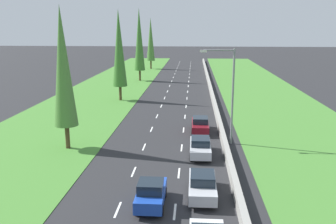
{
  "coord_description": "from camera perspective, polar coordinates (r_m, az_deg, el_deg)",
  "views": [
    {
      "loc": [
        2.77,
        0.84,
        10.94
      ],
      "look_at": [
        -0.33,
        44.52,
        0.68
      ],
      "focal_mm": 39.1,
      "sensor_mm": 36.0,
      "label": 1
    }
  ],
  "objects": [
    {
      "name": "silver_sedan_right_lane",
      "position": [
        24.58,
        5.38,
        -11.2
      ],
      "size": [
        1.82,
        4.5,
        1.64
      ],
      "color": "silver",
      "rests_on": "ground"
    },
    {
      "name": "ground_plane",
      "position": [
        60.22,
        1.36,
        2.71
      ],
      "size": [
        300.0,
        300.0,
        0.0
      ],
      "primitive_type": "plane",
      "color": "#28282B",
      "rests_on": "ground"
    },
    {
      "name": "lane_markings",
      "position": [
        60.22,
        1.36,
        2.72
      ],
      "size": [
        3.64,
        116.0,
        0.01
      ],
      "color": "white",
      "rests_on": "ground"
    },
    {
      "name": "maroon_sedan_right_lane",
      "position": [
        38.9,
        5.04,
        -1.96
      ],
      "size": [
        1.82,
        4.5,
        1.64
      ],
      "color": "maroon",
      "rests_on": "ground"
    },
    {
      "name": "poplar_tree_third",
      "position": [
        55.08,
        -7.64,
        9.81
      ],
      "size": [
        2.14,
        2.14,
        13.51
      ],
      "color": "#4C3823",
      "rests_on": "ground"
    },
    {
      "name": "grass_verge_right",
      "position": [
        61.26,
        14.91,
        2.47
      ],
      "size": [
        14.0,
        140.0,
        0.04
      ],
      "primitive_type": "cube",
      "color": "#478433",
      "rests_on": "ground"
    },
    {
      "name": "silver_sedan_right_lane_fourth",
      "position": [
        31.87,
        5.06,
        -5.39
      ],
      "size": [
        1.82,
        4.5,
        1.64
      ],
      "color": "silver",
      "rests_on": "ground"
    },
    {
      "name": "grass_verge_left",
      "position": [
        62.1,
        -10.39,
        2.84
      ],
      "size": [
        14.0,
        140.0,
        0.04
      ],
      "primitive_type": "cube",
      "color": "#478433",
      "rests_on": "ground"
    },
    {
      "name": "poplar_tree_fifth",
      "position": [
        96.99,
        -2.72,
        11.22
      ],
      "size": [
        2.13,
        2.13,
        13.19
      ],
      "color": "#4C3823",
      "rests_on": "ground"
    },
    {
      "name": "street_light_mast",
      "position": [
        34.38,
        9.51,
        3.45
      ],
      "size": [
        3.2,
        0.28,
        9.0
      ],
      "color": "gray",
      "rests_on": "ground"
    },
    {
      "name": "poplar_tree_second",
      "position": [
        33.51,
        -16.05,
        6.72
      ],
      "size": [
        2.12,
        2.12,
        12.82
      ],
      "color": "#4C3823",
      "rests_on": "ground"
    },
    {
      "name": "poplar_tree_fourth",
      "position": [
        75.34,
        -4.5,
        11.16
      ],
      "size": [
        2.16,
        2.16,
        14.56
      ],
      "color": "#4C3823",
      "rests_on": "ground"
    },
    {
      "name": "median_barrier",
      "position": [
        60.15,
        6.8,
        3.02
      ],
      "size": [
        0.44,
        120.0,
        0.85
      ],
      "primitive_type": "cube",
      "color": "#9E9B93",
      "rests_on": "ground"
    },
    {
      "name": "blue_hatchback_centre_lane",
      "position": [
        23.28,
        -2.65,
        -12.55
      ],
      "size": [
        1.74,
        3.9,
        1.72
      ],
      "color": "#1E47B7",
      "rests_on": "ground"
    }
  ]
}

